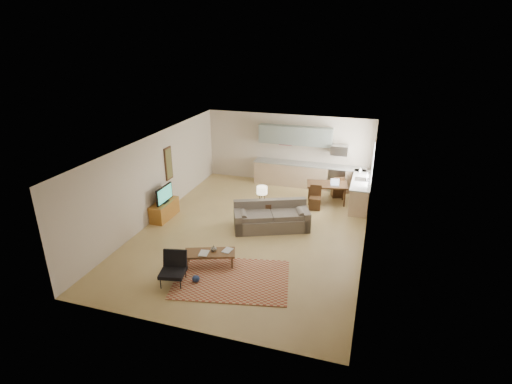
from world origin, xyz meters
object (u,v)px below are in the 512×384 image
(sofa, at_px, (271,216))
(coffee_table, at_px, (210,259))
(dining_table, at_px, (327,193))
(console_table, at_px, (262,212))
(tv_credenza, at_px, (164,210))
(armchair, at_px, (173,270))

(sofa, distance_m, coffee_table, 2.66)
(dining_table, bearing_deg, console_table, -138.96)
(tv_credenza, distance_m, console_table, 3.15)
(tv_credenza, height_order, dining_table, dining_table)
(armchair, xyz_separation_m, dining_table, (2.79, 5.98, -0.03))
(dining_table, bearing_deg, tv_credenza, -160.57)
(console_table, bearing_deg, tv_credenza, 176.67)
(console_table, bearing_deg, sofa, -54.39)
(armchair, xyz_separation_m, tv_credenza, (-2.01, 3.18, -0.11))
(armchair, bearing_deg, sofa, 54.93)
(coffee_table, distance_m, console_table, 2.86)
(console_table, height_order, dining_table, dining_table)
(sofa, bearing_deg, tv_credenza, 161.50)
(coffee_table, xyz_separation_m, dining_table, (2.27, 4.99, 0.15))
(coffee_table, distance_m, armchair, 1.13)
(coffee_table, relative_size, armchair, 1.71)
(sofa, height_order, tv_credenza, sofa)
(coffee_table, bearing_deg, tv_credenza, 119.21)
(sofa, height_order, coffee_table, sofa)
(sofa, distance_m, armchair, 3.76)
(tv_credenza, distance_m, dining_table, 5.56)
(armchair, xyz_separation_m, console_table, (1.07, 3.80, -0.04))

